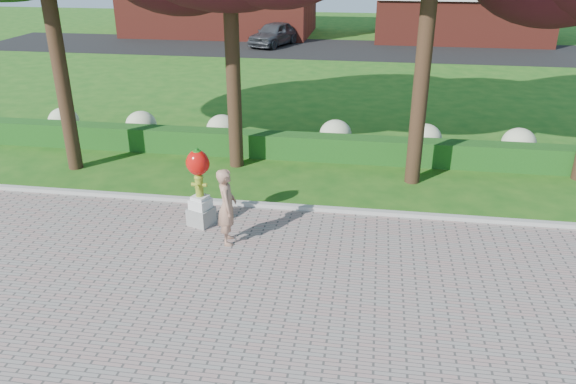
# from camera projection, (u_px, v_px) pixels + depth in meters

# --- Properties ---
(ground) EXTENTS (100.00, 100.00, 0.00)m
(ground) POSITION_uv_depth(u_px,v_px,m) (261.00, 268.00, 12.33)
(ground) COLOR #1B5415
(ground) RESTS_ON ground
(curb) EXTENTS (40.00, 0.18, 0.15)m
(curb) POSITION_uv_depth(u_px,v_px,m) (283.00, 207.00, 15.01)
(curb) COLOR #ADADA5
(curb) RESTS_ON ground
(lawn_hedge) EXTENTS (24.00, 0.70, 0.80)m
(lawn_hedge) POSITION_uv_depth(u_px,v_px,m) (303.00, 146.00, 18.48)
(lawn_hedge) COLOR #154513
(lawn_hedge) RESTS_ON ground
(hydrangea_row) EXTENTS (20.10, 1.10, 0.99)m
(hydrangea_row) POSITION_uv_depth(u_px,v_px,m) (323.00, 134.00, 19.25)
(hydrangea_row) COLOR beige
(hydrangea_row) RESTS_ON ground
(street) EXTENTS (50.00, 8.00, 0.02)m
(street) POSITION_uv_depth(u_px,v_px,m) (344.00, 49.00, 37.60)
(street) COLOR black
(street) RESTS_ON ground
(hydrant_sculpture) EXTENTS (0.71, 0.71, 2.03)m
(hydrant_sculpture) POSITION_uv_depth(u_px,v_px,m) (199.00, 185.00, 13.74)
(hydrant_sculpture) COLOR gray
(hydrant_sculpture) RESTS_ON walkway
(woman) EXTENTS (0.60, 0.76, 1.86)m
(woman) POSITION_uv_depth(u_px,v_px,m) (227.00, 206.00, 12.95)
(woman) COLOR #A7785F
(woman) RESTS_ON walkway
(parked_car) EXTENTS (3.34, 5.04, 1.59)m
(parked_car) POSITION_uv_depth(u_px,v_px,m) (274.00, 34.00, 38.63)
(parked_car) COLOR #3D4045
(parked_car) RESTS_ON street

